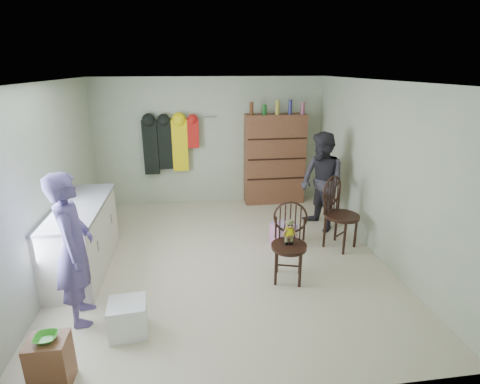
{
  "coord_description": "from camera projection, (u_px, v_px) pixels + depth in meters",
  "views": [
    {
      "loc": [
        -0.47,
        -4.88,
        2.68
      ],
      "look_at": [
        0.25,
        0.2,
        0.95
      ],
      "focal_mm": 28.0,
      "sensor_mm": 36.0,
      "label": 1
    }
  ],
  "objects": [
    {
      "name": "plastic_tub",
      "position": [
        128.0,
        318.0,
        3.91
      ],
      "size": [
        0.41,
        0.4,
        0.37
      ],
      "primitive_type": "cube",
      "rotation": [
        0.0,
        0.0,
        0.08
      ],
      "color": "white",
      "rests_on": "ground"
    },
    {
      "name": "stool",
      "position": [
        51.0,
        362.0,
        3.25
      ],
      "size": [
        0.33,
        0.28,
        0.47
      ],
      "primitive_type": "cube",
      "color": "brown",
      "rests_on": "ground"
    },
    {
      "name": "coat_rack",
      "position": [
        169.0,
        144.0,
        7.22
      ],
      "size": [
        1.42,
        0.12,
        1.09
      ],
      "color": "#99999E",
      "rests_on": "ground"
    },
    {
      "name": "chair_far",
      "position": [
        338.0,
        210.0,
        5.69
      ],
      "size": [
        0.7,
        0.7,
        1.12
      ],
      "rotation": [
        0.0,
        0.0,
        0.65
      ],
      "color": "black",
      "rests_on": "ground"
    },
    {
      "name": "person_left",
      "position": [
        74.0,
        249.0,
        3.94
      ],
      "size": [
        0.51,
        0.68,
        1.7
      ],
      "primitive_type": "imported",
      "rotation": [
        0.0,
        0.0,
        1.74
      ],
      "color": "#52457F",
      "rests_on": "ground"
    },
    {
      "name": "ground_plane",
      "position": [
        225.0,
        258.0,
        5.5
      ],
      "size": [
        5.0,
        5.0,
        0.0
      ],
      "primitive_type": "plane",
      "color": "beige",
      "rests_on": "ground"
    },
    {
      "name": "striped_bag",
      "position": [
        283.0,
        234.0,
        5.85
      ],
      "size": [
        0.41,
        0.36,
        0.37
      ],
      "primitive_type": "cube",
      "rotation": [
        0.0,
        0.0,
        0.29
      ],
      "color": "pink",
      "rests_on": "ground"
    },
    {
      "name": "counter",
      "position": [
        82.0,
        237.0,
        5.09
      ],
      "size": [
        0.64,
        1.86,
        0.94
      ],
      "color": "silver",
      "rests_on": "ground"
    },
    {
      "name": "dresser",
      "position": [
        275.0,
        159.0,
        7.53
      ],
      "size": [
        1.2,
        0.39,
        2.08
      ],
      "color": "brown",
      "rests_on": "ground"
    },
    {
      "name": "room_walls",
      "position": [
        220.0,
        145.0,
        5.49
      ],
      "size": [
        5.0,
        5.0,
        5.0
      ],
      "color": "#B5BFA0",
      "rests_on": "ground"
    },
    {
      "name": "person_right",
      "position": [
        322.0,
        182.0,
        6.27
      ],
      "size": [
        0.85,
        0.97,
        1.67
      ],
      "primitive_type": "imported",
      "rotation": [
        0.0,
        0.0,
        -1.26
      ],
      "color": "#2D2B33",
      "rests_on": "ground"
    },
    {
      "name": "chair_front",
      "position": [
        289.0,
        238.0,
        4.83
      ],
      "size": [
        0.57,
        0.57,
        1.04
      ],
      "rotation": [
        0.0,
        0.0,
        -0.29
      ],
      "color": "black",
      "rests_on": "ground"
    },
    {
      "name": "bowl",
      "position": [
        46.0,
        338.0,
        3.17
      ],
      "size": [
        0.19,
        0.19,
        0.05
      ],
      "primitive_type": "imported",
      "color": "#2E9321",
      "rests_on": "stool"
    }
  ]
}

